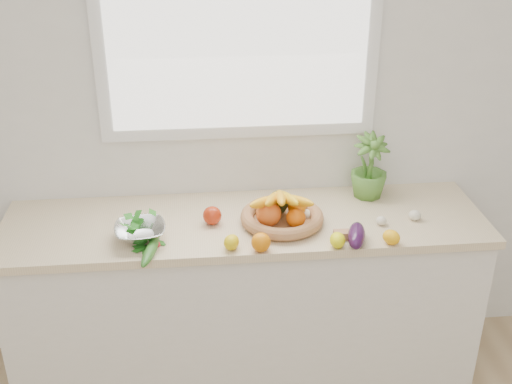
{
  "coord_description": "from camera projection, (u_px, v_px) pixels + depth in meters",
  "views": [
    {
      "loc": [
        -0.2,
        -0.64,
        2.34
      ],
      "look_at": [
        0.05,
        1.93,
        1.05
      ],
      "focal_mm": 45.0,
      "sensor_mm": 36.0,
      "label": 1
    }
  ],
  "objects": [
    {
      "name": "orange_loose",
      "position": [
        261.0,
        242.0,
        2.7
      ],
      "size": [
        0.09,
        0.09,
        0.08
      ],
      "primitive_type": "sphere",
      "rotation": [
        0.0,
        0.0,
        -0.12
      ],
      "color": "orange",
      "rests_on": "countertop"
    },
    {
      "name": "lemon_c",
      "position": [
        391.0,
        237.0,
        2.76
      ],
      "size": [
        0.1,
        0.1,
        0.06
      ],
      "primitive_type": "ellipsoid",
      "rotation": [
        0.0,
        0.0,
        0.66
      ],
      "color": "#FFB00D",
      "rests_on": "countertop"
    },
    {
      "name": "fruit_basket",
      "position": [
        281.0,
        213.0,
        2.91
      ],
      "size": [
        0.41,
        0.41,
        0.19
      ],
      "color": "tan",
      "rests_on": "countertop"
    },
    {
      "name": "potted_herb",
      "position": [
        369.0,
        167.0,
        3.12
      ],
      "size": [
        0.22,
        0.22,
        0.33
      ],
      "primitive_type": "imported",
      "rotation": [
        0.0,
        0.0,
        0.23
      ],
      "color": "#4E8530",
      "rests_on": "countertop"
    },
    {
      "name": "countertop",
      "position": [
        245.0,
        223.0,
        2.98
      ],
      "size": [
        2.24,
        0.62,
        0.04
      ],
      "primitive_type": "cube",
      "color": "beige",
      "rests_on": "counter_cabinet"
    },
    {
      "name": "garlic_c",
      "position": [
        381.0,
        221.0,
        2.92
      ],
      "size": [
        0.06,
        0.06,
        0.04
      ],
      "primitive_type": "ellipsoid",
      "rotation": [
        0.0,
        0.0,
        0.36
      ],
      "color": "beige",
      "rests_on": "countertop"
    },
    {
      "name": "counter_cabinet",
      "position": [
        246.0,
        302.0,
        3.18
      ],
      "size": [
        2.2,
        0.58,
        0.86
      ],
      "primitive_type": "cube",
      "color": "silver",
      "rests_on": "ground"
    },
    {
      "name": "back_wall",
      "position": [
        239.0,
        106.0,
        3.04
      ],
      "size": [
        4.5,
        0.02,
        2.7
      ],
      "primitive_type": "cube",
      "color": "white",
      "rests_on": "ground"
    },
    {
      "name": "radish",
      "position": [
        157.0,
        244.0,
        2.74
      ],
      "size": [
        0.03,
        0.03,
        0.03
      ],
      "primitive_type": "sphere",
      "rotation": [
        0.0,
        0.0,
        -0.12
      ],
      "color": "red",
      "rests_on": "countertop"
    },
    {
      "name": "garlic_a",
      "position": [
        415.0,
        215.0,
        2.96
      ],
      "size": [
        0.07,
        0.07,
        0.05
      ],
      "primitive_type": "ellipsoid",
      "rotation": [
        0.0,
        0.0,
        0.27
      ],
      "color": "silver",
      "rests_on": "countertop"
    },
    {
      "name": "window_pane",
      "position": [
        238.0,
        22.0,
        2.83
      ],
      "size": [
        1.18,
        0.01,
        0.98
      ],
      "primitive_type": "cube",
      "color": "white",
      "rests_on": "window_frame"
    },
    {
      "name": "cucumber",
      "position": [
        150.0,
        251.0,
        2.68
      ],
      "size": [
        0.1,
        0.25,
        0.05
      ],
      "primitive_type": "ellipsoid",
      "rotation": [
        0.0,
        0.0,
        -0.21
      ],
      "color": "#1F5218",
      "rests_on": "countertop"
    },
    {
      "name": "lemon_a",
      "position": [
        338.0,
        240.0,
        2.74
      ],
      "size": [
        0.07,
        0.09,
        0.07
      ],
      "primitive_type": "ellipsoid",
      "rotation": [
        0.0,
        0.0,
        -0.08
      ],
      "color": "yellow",
      "rests_on": "countertop"
    },
    {
      "name": "apple",
      "position": [
        212.0,
        216.0,
        2.91
      ],
      "size": [
        0.09,
        0.09,
        0.09
      ],
      "primitive_type": "sphere",
      "rotation": [
        0.0,
        0.0,
        0.06
      ],
      "color": "#AC280D",
      "rests_on": "countertop"
    },
    {
      "name": "eggplant",
      "position": [
        357.0,
        236.0,
        2.76
      ],
      "size": [
        0.13,
        0.21,
        0.08
      ],
      "primitive_type": "ellipsoid",
      "rotation": [
        0.0,
        0.0,
        -0.27
      ],
      "color": "#2C0E33",
      "rests_on": "countertop"
    },
    {
      "name": "colander_with_spinach",
      "position": [
        140.0,
        228.0,
        2.77
      ],
      "size": [
        0.24,
        0.24,
        0.12
      ],
      "color": "white",
      "rests_on": "countertop"
    },
    {
      "name": "ginger",
      "position": [
        346.0,
        235.0,
        2.81
      ],
      "size": [
        0.11,
        0.05,
        0.03
      ],
      "primitive_type": "cube",
      "rotation": [
        0.0,
        0.0,
        -0.04
      ],
      "color": "tan",
      "rests_on": "countertop"
    },
    {
      "name": "window_frame",
      "position": [
        238.0,
        21.0,
        2.84
      ],
      "size": [
        1.3,
        0.03,
        1.1
      ],
      "primitive_type": "cube",
      "color": "white",
      "rests_on": "back_wall"
    },
    {
      "name": "garlic_b",
      "position": [
        307.0,
        214.0,
        2.97
      ],
      "size": [
        0.07,
        0.07,
        0.04
      ],
      "primitive_type": "ellipsoid",
      "rotation": [
        0.0,
        0.0,
        0.28
      ],
      "color": "white",
      "rests_on": "countertop"
    },
    {
      "name": "lemon_b",
      "position": [
        231.0,
        242.0,
        2.72
      ],
      "size": [
        0.09,
        0.1,
        0.06
      ],
      "primitive_type": "ellipsoid",
      "rotation": [
        0.0,
        0.0,
        -0.4
      ],
      "color": "#DBB90B",
      "rests_on": "countertop"
    }
  ]
}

